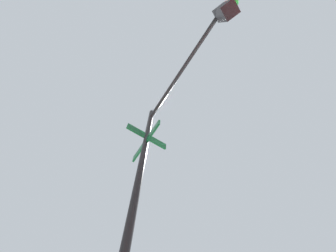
% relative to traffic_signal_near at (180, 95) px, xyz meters
% --- Properties ---
extents(traffic_signal_near, '(1.69, 3.53, 6.49)m').
position_rel_traffic_signal_near_xyz_m(traffic_signal_near, '(0.00, 0.00, 0.00)').
color(traffic_signal_near, black).
rests_on(traffic_signal_near, ground_plane).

